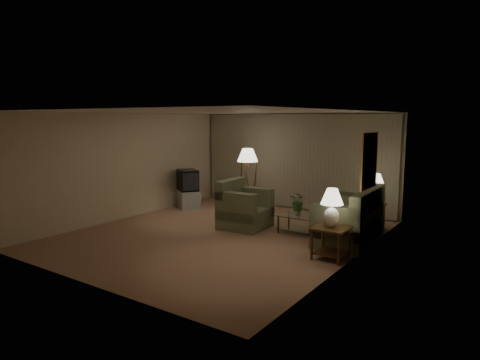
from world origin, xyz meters
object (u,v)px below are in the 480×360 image
(armchair, at_px, (245,209))
(vase, at_px, (298,212))
(table_lamp_far, at_px, (376,186))
(floor_lamp, at_px, (248,179))
(side_table_far, at_px, (374,212))
(coffee_table, at_px, (304,222))
(ottoman, at_px, (255,209))
(table_lamp_near, at_px, (332,204))
(sofa, at_px, (349,220))
(side_table_near, at_px, (331,237))
(crt_tv, at_px, (188,180))
(tv_cabinet, at_px, (188,199))

(armchair, bearing_deg, vase, -81.54)
(table_lamp_far, bearing_deg, floor_lamp, -177.81)
(floor_lamp, bearing_deg, side_table_far, 2.19)
(coffee_table, distance_m, ottoman, 2.10)
(coffee_table, bearing_deg, vase, -180.00)
(table_lamp_near, bearing_deg, ottoman, 144.15)
(sofa, xyz_separation_m, side_table_near, (0.15, -1.35, -0.02))
(table_lamp_near, height_order, crt_tv, table_lamp_near)
(crt_tv, bearing_deg, tv_cabinet, 0.00)
(table_lamp_near, distance_m, vase, 1.87)
(side_table_near, xyz_separation_m, vase, (-1.29, 1.25, 0.07))
(table_lamp_near, xyz_separation_m, vase, (-1.29, 1.25, -0.53))
(floor_lamp, relative_size, vase, 11.75)
(ottoman, bearing_deg, tv_cabinet, -174.94)
(table_lamp_near, xyz_separation_m, table_lamp_far, (-0.00, 2.60, -0.01))
(side_table_far, distance_m, vase, 1.87)
(armchair, height_order, table_lamp_far, table_lamp_far)
(table_lamp_far, bearing_deg, table_lamp_near, -90.00)
(coffee_table, xyz_separation_m, ottoman, (-1.88, 0.93, -0.09))
(tv_cabinet, bearing_deg, coffee_table, 24.25)
(crt_tv, bearing_deg, coffee_table, 24.25)
(table_lamp_near, height_order, coffee_table, table_lamp_near)
(sofa, relative_size, table_lamp_near, 2.96)
(sofa, bearing_deg, crt_tv, -100.43)
(floor_lamp, bearing_deg, table_lamp_near, -35.58)
(sofa, distance_m, table_lamp_near, 1.48)
(table_lamp_far, relative_size, crt_tv, 0.82)
(side_table_far, relative_size, table_lamp_far, 0.85)
(side_table_far, bearing_deg, sofa, -96.84)
(table_lamp_far, bearing_deg, side_table_near, -90.00)
(table_lamp_far, bearing_deg, crt_tv, -173.29)
(crt_tv, xyz_separation_m, ottoman, (2.18, 0.19, -0.61))
(side_table_far, height_order, crt_tv, crt_tv)
(crt_tv, relative_size, vase, 5.78)
(coffee_table, height_order, ottoman, coffee_table)
(side_table_far, height_order, ottoman, side_table_far)
(armchair, distance_m, side_table_far, 3.01)
(ottoman, bearing_deg, floor_lamp, 146.38)
(side_table_near, relative_size, side_table_far, 1.03)
(coffee_table, relative_size, vase, 7.89)
(table_lamp_far, height_order, ottoman, table_lamp_far)
(coffee_table, bearing_deg, floor_lamp, 152.21)
(coffee_table, bearing_deg, sofa, 5.77)
(sofa, height_order, side_table_near, sofa)
(table_lamp_near, xyz_separation_m, tv_cabinet, (-5.20, 1.99, -0.77))
(table_lamp_far, relative_size, ottoman, 1.25)
(side_table_near, bearing_deg, side_table_far, 90.00)
(sofa, bearing_deg, tv_cabinet, -100.43)
(coffee_table, bearing_deg, ottoman, 153.64)
(table_lamp_far, height_order, coffee_table, table_lamp_far)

